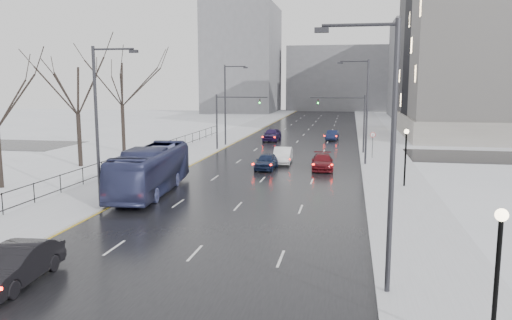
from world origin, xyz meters
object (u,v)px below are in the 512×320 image
Objects in this scene: sedan_right_far at (322,162)px; lamppost_r_mid at (406,149)px; streetlight_l_near at (100,119)px; sedan_center_far at (272,134)px; bus at (151,170)px; tree_park_d at (81,167)px; tree_park_c at (2,189)px; mast_signal_left at (226,115)px; streetlight_l_far at (227,101)px; streetlight_r_mid at (365,106)px; no_uturn_sign at (373,137)px; mast_signal_right at (354,117)px; lamppost_r_near at (498,261)px; sedan_center_near at (267,161)px; sedan_left_near at (16,265)px; sedan_right_near at (283,155)px; sedan_right_distant at (332,135)px; tree_park_e at (124,153)px; streetlight_r_near at (386,145)px.

lamppost_r_mid is at bearing -50.05° from sedan_right_far.
sedan_center_far is (4.67, 38.42, -4.72)m from streetlight_l_near.
bus is at bearing -164.05° from lamppost_r_mid.
tree_park_c is at bearing -94.00° from tree_park_d.
bus is (11.50, 0.86, 1.68)m from tree_park_c.
mast_signal_left is (-18.33, 18.00, 1.16)m from lamppost_r_mid.
tree_park_c is 1.15× the size of streetlight_l_far.
streetlight_r_mid is 22.31m from sedan_center_far.
bus is (-16.20, -19.14, -0.62)m from no_uturn_sign.
mast_signal_left is at bearing 180.00° from mast_signal_right.
streetlight_l_near reaches higher than bus.
lamppost_r_near is 45.84m from mast_signal_left.
mast_signal_left reaches higher than sedan_center_near.
mast_signal_right is at bearing 68.88° from sedan_left_near.
sedan_right_far is at bearing 11.67° from sedan_center_near.
sedan_left_near is 0.93× the size of sedan_center_far.
sedan_center_far is (-4.00, 18.86, 0.07)m from sedan_right_near.
sedan_right_distant is at bearing 96.76° from lamppost_r_near.
no_uturn_sign is 0.58× the size of sedan_left_near.
mast_signal_right reaches higher than sedan_right_near.
streetlight_r_mid is at bearing 30.96° from tree_park_c.
sedan_right_near reaches higher than sedan_right_distant.
sedan_right_far is at bearing -84.46° from sedan_right_distant.
tree_park_e is at bearing -137.90° from sedan_right_distant.
streetlight_l_near is 43.03m from sedan_right_distant.
streetlight_l_far is 2.10× the size of sedan_right_far.
mast_signal_right is (-3.67, 18.00, 1.16)m from lamppost_r_mid.
tree_park_e is 2.84× the size of sedan_right_far.
lamppost_r_near is at bearing -85.00° from mast_signal_right.
lamppost_r_near is at bearing -31.39° from tree_park_c.
bus is (-15.17, 14.86, -3.94)m from streetlight_r_near.
mast_signal_left is (-15.49, 38.00, -1.51)m from streetlight_r_near.
tree_park_d is 3.09× the size of sedan_right_distant.
tree_park_c is 2.69× the size of lamppost_r_near.
streetlight_r_near is 51.20m from sedan_right_distant.
sedan_center_far is (-3.00, 22.41, 0.14)m from sedan_center_near.
sedan_left_near is at bearing -64.84° from tree_park_d.
mast_signal_right is (-0.84, 8.00, -1.51)m from streetlight_r_mid.
tree_park_c reaches higher than sedan_center_near.
streetlight_r_mid reaches higher than lamppost_r_near.
no_uturn_sign is 17.55m from sedan_right_distant.
mast_signal_right is at bearing -72.04° from sedan_right_distant.
lamppost_r_mid is 0.85× the size of sedan_center_far.
streetlight_r_near is 3.70× the size of no_uturn_sign.
sedan_left_near is at bearing -86.81° from streetlight_l_far.
sedan_center_far is (3.83, 10.42, -3.21)m from mast_signal_left.
tree_park_e is 26.61m from streetlight_l_near.
no_uturn_sign is at bearing 24.42° from sedan_right_near.
streetlight_l_near is at bearing -101.69° from sedan_right_distant.
tree_park_c reaches higher than lamppost_r_mid.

